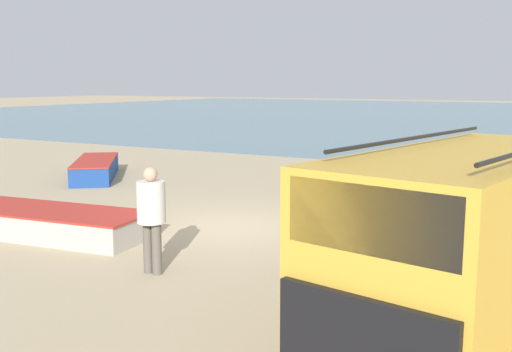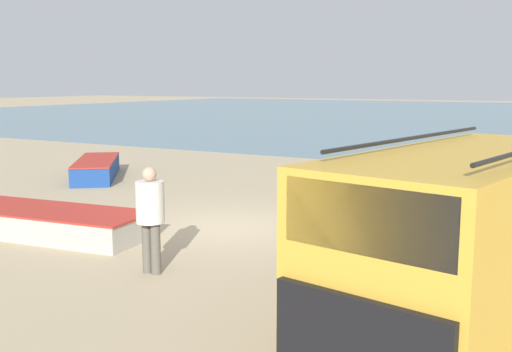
{
  "view_description": "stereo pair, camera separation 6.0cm",
  "coord_description": "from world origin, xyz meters",
  "px_view_note": "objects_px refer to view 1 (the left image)",
  "views": [
    {
      "loc": [
        6.87,
        -11.02,
        3.19
      ],
      "look_at": [
        0.05,
        1.19,
        1.0
      ],
      "focal_mm": 42.0,
      "sensor_mm": 36.0,
      "label": 1
    },
    {
      "loc": [
        6.92,
        -10.99,
        3.19
      ],
      "look_at": [
        0.05,
        1.19,
        1.0
      ],
      "focal_mm": 42.0,
      "sensor_mm": 36.0,
      "label": 2
    }
  ],
  "objects_px": {
    "parked_van": "(470,234)",
    "fishing_rowboat_1": "(42,222)",
    "fisherman_1": "(449,197)",
    "fisherman_0": "(151,210)",
    "fishing_rowboat_2": "(96,168)",
    "fishing_rowboat_0": "(508,189)"
  },
  "relations": [
    {
      "from": "parked_van",
      "to": "fisherman_1",
      "type": "height_order",
      "value": "parked_van"
    },
    {
      "from": "fishing_rowboat_1",
      "to": "fishing_rowboat_2",
      "type": "bearing_deg",
      "value": -61.22
    },
    {
      "from": "fishing_rowboat_2",
      "to": "fisherman_0",
      "type": "distance_m",
      "value": 11.11
    },
    {
      "from": "parked_van",
      "to": "fishing_rowboat_1",
      "type": "relative_size",
      "value": 1.03
    },
    {
      "from": "parked_van",
      "to": "fishing_rowboat_1",
      "type": "bearing_deg",
      "value": -84.67
    },
    {
      "from": "fishing_rowboat_2",
      "to": "fisherman_1",
      "type": "xyz_separation_m",
      "value": [
        12.32,
        -3.19,
        0.67
      ]
    },
    {
      "from": "fishing_rowboat_0",
      "to": "fisherman_0",
      "type": "relative_size",
      "value": 2.41
    },
    {
      "from": "parked_van",
      "to": "fishing_rowboat_1",
      "type": "xyz_separation_m",
      "value": [
        -8.76,
        0.82,
        -1.02
      ]
    },
    {
      "from": "parked_van",
      "to": "fisherman_1",
      "type": "bearing_deg",
      "value": -154.65
    },
    {
      "from": "parked_van",
      "to": "fishing_rowboat_0",
      "type": "relative_size",
      "value": 1.3
    },
    {
      "from": "fisherman_0",
      "to": "fishing_rowboat_1",
      "type": "bearing_deg",
      "value": -103.84
    },
    {
      "from": "parked_van",
      "to": "fishing_rowboat_2",
      "type": "xyz_separation_m",
      "value": [
        -13.37,
        7.21,
        -0.98
      ]
    },
    {
      "from": "fishing_rowboat_1",
      "to": "fisherman_0",
      "type": "relative_size",
      "value": 3.04
    },
    {
      "from": "fishing_rowboat_1",
      "to": "fisherman_0",
      "type": "height_order",
      "value": "fisherman_0"
    },
    {
      "from": "fishing_rowboat_2",
      "to": "fisherman_1",
      "type": "bearing_deg",
      "value": -142.64
    },
    {
      "from": "parked_van",
      "to": "fisherman_0",
      "type": "xyz_separation_m",
      "value": [
        -5.04,
        -0.1,
        -0.21
      ]
    },
    {
      "from": "fisherman_0",
      "to": "fisherman_1",
      "type": "xyz_separation_m",
      "value": [
        3.99,
        4.12,
        -0.1
      ]
    },
    {
      "from": "fishing_rowboat_2",
      "to": "fisherman_0",
      "type": "height_order",
      "value": "fisherman_0"
    },
    {
      "from": "parked_van",
      "to": "fishing_rowboat_2",
      "type": "bearing_deg",
      "value": -107.66
    },
    {
      "from": "fishing_rowboat_2",
      "to": "fishing_rowboat_0",
      "type": "bearing_deg",
      "value": -115.99
    },
    {
      "from": "fisherman_0",
      "to": "fisherman_1",
      "type": "bearing_deg",
      "value": 135.97
    },
    {
      "from": "fishing_rowboat_0",
      "to": "fishing_rowboat_1",
      "type": "height_order",
      "value": "fishing_rowboat_1"
    }
  ]
}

